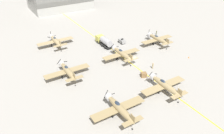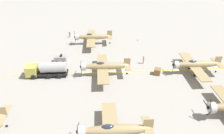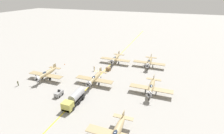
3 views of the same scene
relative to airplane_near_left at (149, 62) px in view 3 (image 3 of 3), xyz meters
name	(u,v)px [view 3 (image 3 of 3)]	position (x,y,z in m)	size (l,w,h in m)	color
ground_plane	(97,79)	(14.61, 16.00, -2.01)	(400.00, 400.00, 0.00)	gray
taxiway_stripe	(97,79)	(14.61, 16.00, -2.01)	(0.30, 160.00, 0.01)	yellow
airplane_near_left	(149,62)	(0.00, 0.00, 0.00)	(12.00, 9.98, 3.65)	#927E55
airplane_mid_left	(151,87)	(-3.60, 18.80, 0.00)	(12.00, 9.98, 3.65)	#97835A
airplane_near_center	(115,58)	(13.27, 1.05, 0.00)	(12.00, 9.98, 3.65)	#98845B
airplane_mid_center	(95,78)	(13.62, 19.42, 0.00)	(12.00, 9.98, 3.65)	#968259
airplane_mid_right	(46,74)	(29.81, 21.98, 0.00)	(12.00, 9.98, 3.77)	#98835B
airplane_far_left	(116,133)	(0.03, 38.49, 0.00)	(12.00, 9.98, 3.79)	#9E8961
fuel_tanker	(74,99)	(14.06, 30.81, -0.50)	(2.67, 8.00, 2.98)	black
tow_tractor	(59,93)	(20.03, 29.05, -1.22)	(1.57, 2.60, 1.79)	gray
ground_crew_walking	(94,68)	(18.05, 10.65, -1.01)	(0.40, 0.40, 1.83)	tan
ground_crew_inspecting	(18,83)	(35.22, 28.58, -1.09)	(0.37, 0.37, 1.68)	#515638
supply_crate_by_tanker	(108,69)	(13.32, 8.70, -1.40)	(1.46, 1.22, 1.22)	brown
traffic_cone	(65,64)	(31.44, 9.61, -1.74)	(0.36, 0.36, 0.55)	orange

